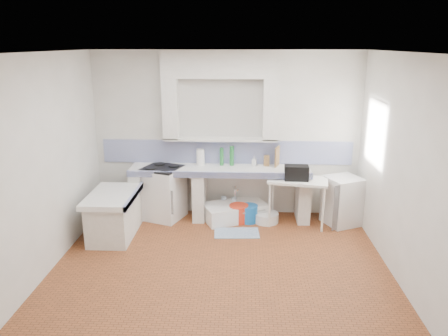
{
  "coord_description": "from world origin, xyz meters",
  "views": [
    {
      "loc": [
        0.28,
        -5.17,
        2.9
      ],
      "look_at": [
        0.0,
        1.0,
        1.1
      ],
      "focal_mm": 34.46,
      "sensor_mm": 36.0,
      "label": 1
    }
  ],
  "objects_px": {
    "sink": "(235,212)",
    "side_table": "(297,202)",
    "stove": "(163,194)",
    "fridge": "(342,201)"
  },
  "relations": [
    {
      "from": "fridge",
      "to": "sink",
      "type": "bearing_deg",
      "value": 151.79
    },
    {
      "from": "sink",
      "to": "side_table",
      "type": "bearing_deg",
      "value": -33.46
    },
    {
      "from": "stove",
      "to": "side_table",
      "type": "relative_size",
      "value": 0.92
    },
    {
      "from": "stove",
      "to": "fridge",
      "type": "xyz_separation_m",
      "value": [
        3.0,
        -0.12,
        -0.04
      ]
    },
    {
      "from": "side_table",
      "to": "fridge",
      "type": "bearing_deg",
      "value": 15.93
    },
    {
      "from": "stove",
      "to": "sink",
      "type": "bearing_deg",
      "value": 20.03
    },
    {
      "from": "sink",
      "to": "side_table",
      "type": "distance_m",
      "value": 1.07
    },
    {
      "from": "stove",
      "to": "side_table",
      "type": "distance_m",
      "value": 2.25
    },
    {
      "from": "sink",
      "to": "side_table",
      "type": "height_order",
      "value": "side_table"
    },
    {
      "from": "stove",
      "to": "sink",
      "type": "relative_size",
      "value": 0.84
    }
  ]
}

